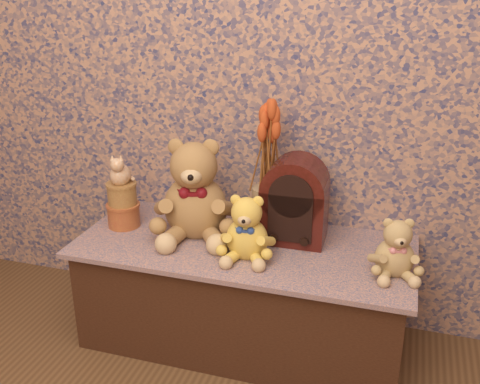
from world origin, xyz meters
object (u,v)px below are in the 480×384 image
object	(u,v)px
teddy_large	(195,183)
cat_figurine	(120,168)
teddy_small	(396,244)
teddy_medium	(247,223)
ceramic_vase	(266,210)
cathedral_radio	(295,199)
biscuit_tin_lower	(124,215)

from	to	relation	value
teddy_large	cat_figurine	size ratio (longest dim) A/B	3.21
teddy_large	teddy_small	distance (m)	0.81
teddy_medium	ceramic_vase	world-z (taller)	teddy_medium
cathedral_radio	biscuit_tin_lower	distance (m)	0.73
cathedral_radio	ceramic_vase	xyz separation A→B (m)	(-0.13, 0.04, -0.08)
teddy_small	ceramic_vase	distance (m)	0.56
teddy_large	teddy_small	xyz separation A→B (m)	(0.79, -0.10, -0.10)
teddy_small	ceramic_vase	size ratio (longest dim) A/B	1.20
teddy_medium	cathedral_radio	world-z (taller)	cathedral_radio
teddy_medium	biscuit_tin_lower	xyz separation A→B (m)	(-0.57, 0.10, -0.08)
teddy_large	cat_figurine	xyz separation A→B (m)	(-0.32, -0.03, 0.04)
biscuit_tin_lower	cat_figurine	xyz separation A→B (m)	(0.00, 0.00, 0.21)
teddy_small	cat_figurine	size ratio (longest dim) A/B	1.70
cathedral_radio	teddy_medium	bearing A→B (deg)	-127.98
ceramic_vase	teddy_medium	bearing A→B (deg)	-93.39
teddy_medium	cat_figurine	bearing A→B (deg)	162.71
teddy_large	ceramic_vase	distance (m)	0.31
biscuit_tin_lower	cat_figurine	world-z (taller)	cat_figurine
teddy_large	biscuit_tin_lower	size ratio (longest dim) A/B	3.24
cat_figurine	cathedral_radio	bearing A→B (deg)	-6.29
ceramic_vase	biscuit_tin_lower	xyz separation A→B (m)	(-0.59, -0.13, -0.05)
ceramic_vase	biscuit_tin_lower	bearing A→B (deg)	-167.93
ceramic_vase	cat_figurine	size ratio (longest dim) A/B	1.42
cathedral_radio	teddy_small	bearing A→B (deg)	-23.39
teddy_medium	cathedral_radio	bearing A→B (deg)	46.17
ceramic_vase	teddy_large	bearing A→B (deg)	-160.34
teddy_small	cathedral_radio	bearing A→B (deg)	143.11
teddy_medium	cathedral_radio	distance (m)	0.24
teddy_medium	teddy_small	bearing A→B (deg)	-4.30
teddy_small	teddy_medium	bearing A→B (deg)	168.04
biscuit_tin_lower	cat_figurine	bearing A→B (deg)	0.00
teddy_small	cat_figurine	world-z (taller)	cat_figurine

